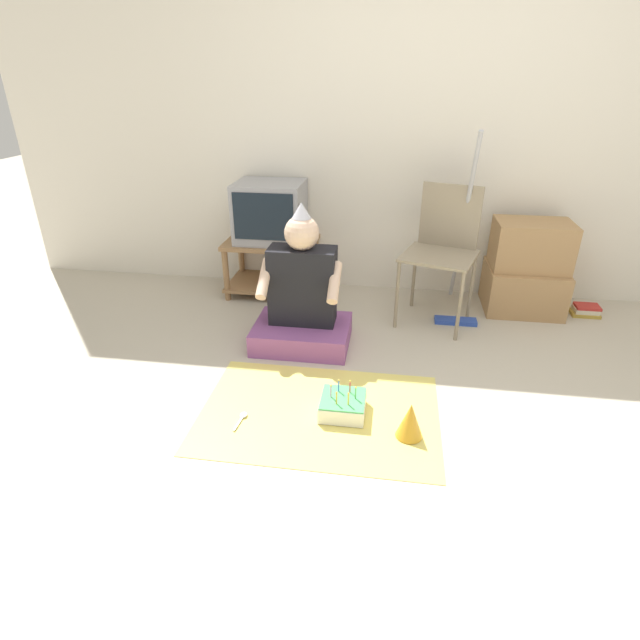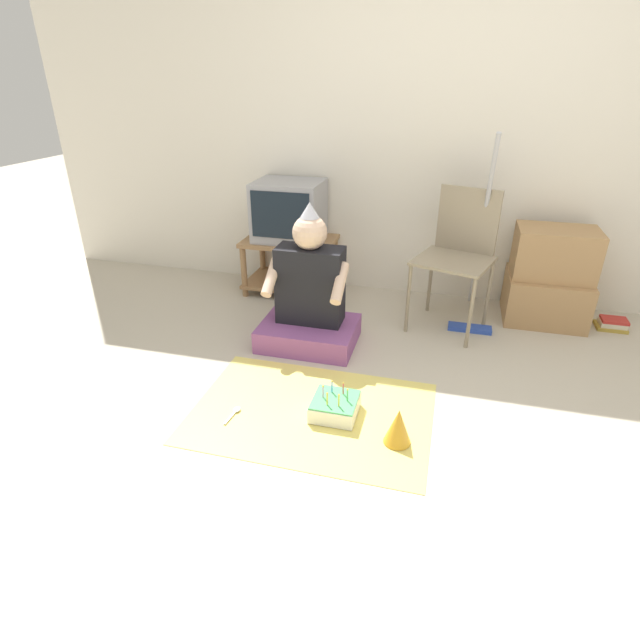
% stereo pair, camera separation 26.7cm
% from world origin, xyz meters
% --- Properties ---
extents(ground_plane, '(16.00, 16.00, 0.00)m').
position_xyz_m(ground_plane, '(0.00, 0.00, 0.00)').
color(ground_plane, '#BCB29E').
extents(wall_back, '(6.40, 0.06, 2.55)m').
position_xyz_m(wall_back, '(0.00, 1.98, 1.27)').
color(wall_back, silver).
rests_on(wall_back, ground_plane).
extents(tv_stand, '(0.67, 0.45, 0.42)m').
position_xyz_m(tv_stand, '(-1.14, 1.73, 0.25)').
color(tv_stand, '#997047').
rests_on(tv_stand, ground_plane).
extents(tv, '(0.48, 0.41, 0.43)m').
position_xyz_m(tv, '(-1.14, 1.73, 0.63)').
color(tv, '#99999E').
rests_on(tv, tv_stand).
extents(folding_chair, '(0.55, 0.54, 0.90)m').
position_xyz_m(folding_chair, '(0.09, 1.47, 0.53)').
color(folding_chair, gray).
rests_on(folding_chair, ground_plane).
extents(cardboard_box_stack, '(0.52, 0.44, 0.64)m').
position_xyz_m(cardboard_box_stack, '(0.70, 1.70, 0.30)').
color(cardboard_box_stack, '#A87F51').
rests_on(cardboard_box_stack, ground_plane).
extents(dust_mop, '(0.28, 0.50, 1.24)m').
position_xyz_m(dust_mop, '(0.22, 1.51, 0.37)').
color(dust_mop, '#2D4CB2').
rests_on(dust_mop, ground_plane).
extents(book_pile, '(0.19, 0.15, 0.07)m').
position_xyz_m(book_pile, '(1.14, 1.66, 0.03)').
color(book_pile, '#A88933').
rests_on(book_pile, ground_plane).
extents(person_seated, '(0.59, 0.45, 0.88)m').
position_xyz_m(person_seated, '(-0.77, 0.97, 0.29)').
color(person_seated, '#8C4C8C').
rests_on(person_seated, ground_plane).
extents(party_cloth, '(1.19, 0.83, 0.01)m').
position_xyz_m(party_cloth, '(-0.55, 0.25, 0.00)').
color(party_cloth, '#EAD666').
rests_on(party_cloth, ground_plane).
extents(birthday_cake, '(0.22, 0.22, 0.16)m').
position_xyz_m(birthday_cake, '(-0.43, 0.26, 0.05)').
color(birthday_cake, white).
rests_on(birthday_cake, party_cloth).
extents(party_hat_blue, '(0.13, 0.13, 0.18)m').
position_xyz_m(party_hat_blue, '(-0.11, 0.13, 0.10)').
color(party_hat_blue, gold).
rests_on(party_hat_blue, party_cloth).
extents(plastic_spoon_near, '(0.04, 0.15, 0.01)m').
position_xyz_m(plastic_spoon_near, '(-0.92, 0.15, 0.01)').
color(plastic_spoon_near, white).
rests_on(plastic_spoon_near, party_cloth).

